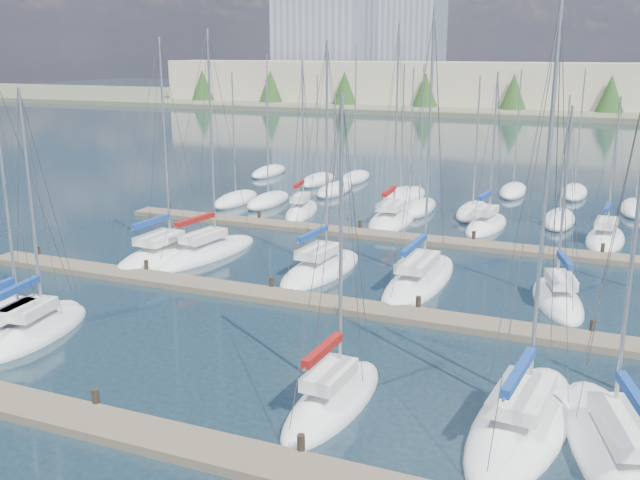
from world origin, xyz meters
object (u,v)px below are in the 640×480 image
at_px(sailboat_n, 302,211).
at_px(sailboat_d, 333,401).
at_px(sailboat_b, 8,335).
at_px(sailboat_k, 420,280).
at_px(sailboat_f, 618,452).
at_px(sailboat_l, 558,300).
at_px(sailboat_c, 36,331).
at_px(sailboat_i, 208,252).
at_px(sailboat_h, 164,255).
at_px(sailboat_o, 392,220).
at_px(sailboat_q, 605,239).
at_px(sailboat_p, 486,225).
at_px(sailboat_j, 321,269).
at_px(sailboat_e, 522,421).

height_order(sailboat_n, sailboat_d, sailboat_n).
relative_size(sailboat_b, sailboat_k, 0.83).
distance_m(sailboat_f, sailboat_l, 14.44).
height_order(sailboat_c, sailboat_i, sailboat_i).
bearing_deg(sailboat_n, sailboat_d, -74.22).
bearing_deg(sailboat_l, sailboat_h, 166.23).
height_order(sailboat_f, sailboat_o, sailboat_o).
bearing_deg(sailboat_i, sailboat_q, 37.90).
bearing_deg(sailboat_o, sailboat_q, -2.98).
distance_m(sailboat_i, sailboat_k, 13.68).
xyz_separation_m(sailboat_p, sailboat_f, (9.19, -28.71, -0.01)).
bearing_deg(sailboat_j, sailboat_n, 123.33).
bearing_deg(sailboat_i, sailboat_d, -38.31).
relative_size(sailboat_o, sailboat_n, 1.20).
bearing_deg(sailboat_q, sailboat_b, -127.24).
distance_m(sailboat_e, sailboat_j, 18.80).
xyz_separation_m(sailboat_p, sailboat_l, (6.16, -14.59, -0.01)).
xyz_separation_m(sailboat_o, sailboat_i, (-7.96, -13.04, 0.00)).
height_order(sailboat_b, sailboat_i, sailboat_i).
relative_size(sailboat_k, sailboat_j, 1.12).
xyz_separation_m(sailboat_c, sailboat_l, (21.39, 13.49, 0.00)).
relative_size(sailboat_i, sailboat_j, 1.05).
bearing_deg(sailboat_e, sailboat_i, 152.07).
bearing_deg(sailboat_b, sailboat_c, 41.23).
relative_size(sailboat_p, sailboat_o, 0.78).
distance_m(sailboat_i, sailboat_l, 21.00).
height_order(sailboat_b, sailboat_l, sailboat_b).
height_order(sailboat_p, sailboat_h, sailboat_h).
xyz_separation_m(sailboat_o, sailboat_d, (6.48, -28.16, -0.00)).
distance_m(sailboat_q, sailboat_d, 29.51).
relative_size(sailboat_l, sailboat_n, 0.85).
relative_size(sailboat_p, sailboat_n, 0.94).
bearing_deg(sailboat_k, sailboat_j, -176.61).
xyz_separation_m(sailboat_o, sailboat_j, (-0.09, -13.53, -0.01)).
xyz_separation_m(sailboat_o, sailboat_k, (5.72, -13.32, -0.01)).
relative_size(sailboat_b, sailboat_l, 1.20).
bearing_deg(sailboat_k, sailboat_p, 86.72).
relative_size(sailboat_o, sailboat_h, 1.08).
distance_m(sailboat_k, sailboat_h, 15.99).
bearing_deg(sailboat_b, sailboat_d, -4.17).
xyz_separation_m(sailboat_o, sailboat_q, (14.93, 0.11, -0.01)).
xyz_separation_m(sailboat_c, sailboat_q, (23.29, 27.31, -0.00)).
distance_m(sailboat_q, sailboat_h, 29.12).
height_order(sailboat_o, sailboat_j, sailboat_o).
bearing_deg(sailboat_j, sailboat_l, 4.18).
bearing_deg(sailboat_k, sailboat_c, -134.05).
relative_size(sailboat_f, sailboat_i, 0.97).
bearing_deg(sailboat_h, sailboat_n, 82.02).
xyz_separation_m(sailboat_b, sailboat_h, (-1.04, 13.46, 0.00)).
xyz_separation_m(sailboat_h, sailboat_d, (16.71, -13.61, 0.01)).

